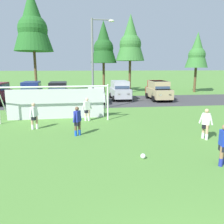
% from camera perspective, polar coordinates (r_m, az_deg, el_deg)
% --- Properties ---
extents(ground_plane, '(400.00, 400.00, 0.00)m').
position_cam_1_polar(ground_plane, '(17.67, -0.77, -1.00)').
color(ground_plane, '#518438').
extents(parking_lot_strip, '(52.00, 8.40, 0.01)m').
position_cam_1_polar(parking_lot_strip, '(25.23, -2.75, 2.74)').
color(parking_lot_strip, '#3D3D3F').
rests_on(parking_lot_strip, ground).
extents(soccer_ball, '(0.22, 0.22, 0.22)m').
position_cam_1_polar(soccer_ball, '(9.73, 7.84, -10.95)').
color(soccer_ball, white).
rests_on(soccer_ball, ground).
extents(soccer_goal, '(7.48, 2.18, 2.57)m').
position_cam_1_polar(soccer_goal, '(16.79, -13.92, 2.49)').
color(soccer_goal, white).
rests_on(soccer_goal, ground).
extents(player_striker_near, '(0.46, 0.67, 1.64)m').
position_cam_1_polar(player_striker_near, '(14.59, -19.01, -0.98)').
color(player_striker_near, tan).
rests_on(player_striker_near, ground).
extents(player_midfield_center, '(0.60, 0.56, 1.64)m').
position_cam_1_polar(player_midfield_center, '(12.89, 22.53, -2.80)').
color(player_midfield_center, tan).
rests_on(player_midfield_center, ground).
extents(player_winger_left, '(0.74, 0.37, 1.64)m').
position_cam_1_polar(player_winger_left, '(16.03, -6.29, 0.65)').
color(player_winger_left, beige).
rests_on(player_winger_left, ground).
extents(player_winger_right, '(0.33, 0.72, 1.64)m').
position_cam_1_polar(player_winger_right, '(9.78, 26.21, -7.47)').
color(player_winger_right, '#936B4C').
rests_on(player_winger_right, ground).
extents(player_trailing_back, '(0.50, 0.64, 1.64)m').
position_cam_1_polar(player_trailing_back, '(12.66, -8.72, -2.30)').
color(player_trailing_back, brown).
rests_on(player_trailing_back, ground).
extents(parked_car_slot_left, '(2.38, 4.72, 2.16)m').
position_cam_1_polar(parked_car_slot_left, '(26.45, -19.57, 4.92)').
color(parked_car_slot_left, navy).
rests_on(parked_car_slot_left, ground).
extents(parked_car_slot_center_left, '(2.29, 4.68, 2.16)m').
position_cam_1_polar(parked_car_slot_center_left, '(24.97, -13.35, 4.92)').
color(parked_car_slot_center_left, black).
rests_on(parked_car_slot_center_left, ground).
extents(parked_car_slot_center, '(2.28, 4.32, 1.72)m').
position_cam_1_polar(parked_car_slot_center, '(24.23, -3.98, 4.45)').
color(parked_car_slot_center, silver).
rests_on(parked_car_slot_center, ground).
extents(parked_car_slot_center_right, '(2.18, 4.62, 2.16)m').
position_cam_1_polar(parked_car_slot_center_right, '(26.52, 2.04, 5.58)').
color(parked_car_slot_center_right, '#B2B2BC').
rests_on(parked_car_slot_center_right, ground).
extents(parked_car_slot_right, '(2.23, 4.65, 2.16)m').
position_cam_1_polar(parked_car_slot_right, '(26.54, 11.68, 5.36)').
color(parked_car_slot_right, tan).
rests_on(parked_car_slot_right, ground).
extents(parked_car_slot_far_right, '(2.25, 4.66, 2.16)m').
position_cam_1_polar(parked_car_slot_far_right, '(27.14, 11.47, 5.50)').
color(parked_car_slot_far_right, red).
rests_on(parked_car_slot_far_right, ground).
extents(tree_mid_left, '(5.27, 5.27, 14.06)m').
position_cam_1_polar(tree_mid_left, '(34.56, -19.43, 20.58)').
color(tree_mid_left, brown).
rests_on(tree_mid_left, ground).
extents(tree_center_back, '(3.89, 3.89, 10.36)m').
position_cam_1_polar(tree_center_back, '(34.70, -2.16, 16.89)').
color(tree_center_back, brown).
rests_on(tree_center_back, ground).
extents(tree_mid_right, '(4.16, 4.16, 11.09)m').
position_cam_1_polar(tree_mid_right, '(34.12, 4.65, 17.80)').
color(tree_mid_right, brown).
rests_on(tree_mid_right, ground).
extents(tree_right_edge, '(3.27, 3.27, 8.71)m').
position_cam_1_polar(tree_right_edge, '(36.46, 20.63, 14.12)').
color(tree_right_edge, brown).
rests_on(tree_right_edge, ground).
extents(street_lamp, '(2.00, 0.32, 7.63)m').
position_cam_1_polar(street_lamp, '(19.46, -4.40, 11.83)').
color(street_lamp, slate).
rests_on(street_lamp, ground).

